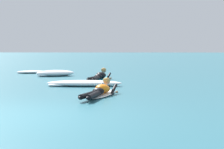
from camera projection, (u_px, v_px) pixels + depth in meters
name	position (u px, v px, depth m)	size (l,w,h in m)	color
ground_plane	(80.00, 76.00, 17.79)	(120.00, 120.00, 0.00)	#2D6B7A
surfer_near	(101.00, 91.00, 10.82)	(1.06, 2.53, 0.54)	white
surfer_far	(100.00, 77.00, 15.82)	(1.00, 2.41, 0.53)	#2DB2D1
whitewater_front	(84.00, 83.00, 13.48)	(2.68, 0.73, 0.22)	white
whitewater_mid_left	(31.00, 72.00, 19.79)	(1.65, 1.19, 0.15)	white
whitewater_mid_right	(55.00, 73.00, 17.90)	(1.98, 1.42, 0.29)	white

